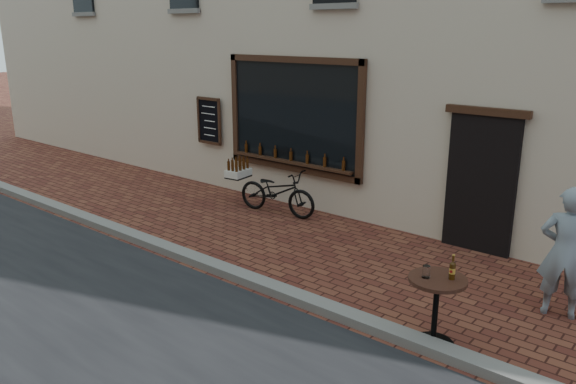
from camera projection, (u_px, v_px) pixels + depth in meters
The scene contains 5 objects.
ground at pixel (243, 289), 7.75m from camera, with size 90.00×90.00×0.00m, color #51221A.
kerb at pixel (253, 281), 7.88m from camera, with size 90.00×0.25×0.12m, color slate.
cargo_bicycle at pixel (276, 191), 10.84m from camera, with size 2.00×0.78×0.95m.
bistro_table at pixel (437, 298), 6.22m from camera, with size 0.65×0.65×1.11m.
pedestrian at pixel (565, 253), 6.84m from camera, with size 0.61×0.40×1.67m, color gray.
Camera 1 is at (4.98, -5.06, 3.44)m, focal length 35.00 mm.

